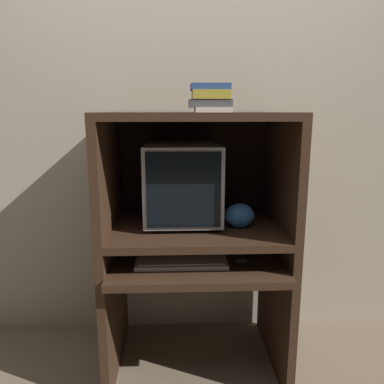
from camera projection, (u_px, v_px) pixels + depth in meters
The scene contains 9 objects.
wall_back at pixel (193, 122), 2.20m from camera, with size 6.00×0.06×2.60m.
desk_base at pixel (196, 297), 1.96m from camera, with size 0.91×0.72×0.65m.
desk_monitor_shelf at pixel (196, 230), 1.93m from camera, with size 0.91×0.66×0.15m.
hutch_upper at pixel (196, 150), 1.88m from camera, with size 0.91×0.66×0.57m.
crt_monitor at pixel (183, 182), 1.93m from camera, with size 0.38×0.46×0.41m.
keyboard at pixel (182, 262), 1.78m from camera, with size 0.43×0.16×0.03m.
mouse at pixel (242, 261), 1.79m from camera, with size 0.07×0.05×0.03m.
snack_bag at pixel (239, 216), 1.86m from camera, with size 0.15×0.11×0.12m.
book_stack at pixel (211, 98), 1.73m from camera, with size 0.19×0.16×0.13m.
Camera 1 is at (-0.09, -1.52, 1.36)m, focal length 35.00 mm.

